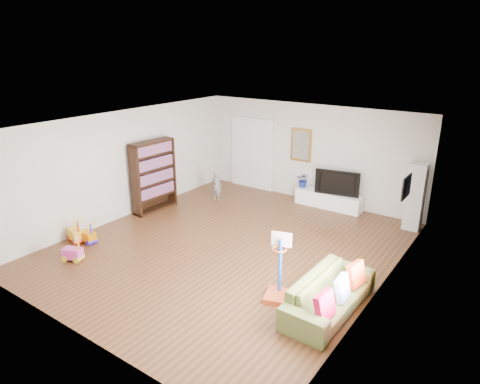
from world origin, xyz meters
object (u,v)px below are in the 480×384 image
Objects in this scene: media_console at (329,200)px; bookshelf at (154,176)px; sofa at (330,294)px; basketball_hoop at (278,268)px.

media_console is 0.97× the size of bookshelf.
media_console is 4.84m from sofa.
basketball_hoop is (4.84, -1.80, -0.34)m from bookshelf.
media_console is at bearing 86.95° from basketball_hoop.
media_console is 1.52× the size of basketball_hoop.
bookshelf reaches higher than sofa.
sofa is at bearing -66.38° from media_console.
sofa is at bearing -12.75° from bookshelf.
media_console is at bearing 25.62° from sofa.
sofa is at bearing -2.70° from basketball_hoop.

